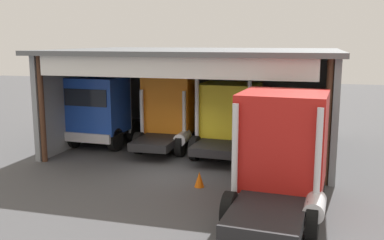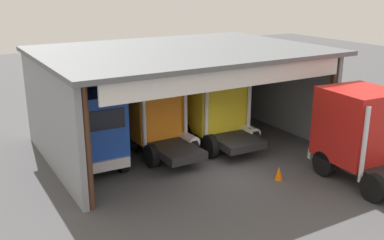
# 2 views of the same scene
# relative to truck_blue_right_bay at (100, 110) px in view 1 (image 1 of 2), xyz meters

# --- Properties ---
(ground_plane) EXTENTS (80.00, 80.00, 0.00)m
(ground_plane) POSITION_rel_truck_blue_right_bay_xyz_m (4.82, -3.38, -1.81)
(ground_plane) COLOR #4C4C4F
(ground_plane) RESTS_ON ground
(workshop_shed) EXTENTS (12.82, 9.54, 4.80)m
(workshop_shed) POSITION_rel_truck_blue_right_bay_xyz_m (4.82, 1.79, 1.51)
(workshop_shed) COLOR gray
(workshop_shed) RESTS_ON ground
(truck_blue_right_bay) EXTENTS (2.79, 4.44, 3.67)m
(truck_blue_right_bay) POSITION_rel_truck_blue_right_bay_xyz_m (0.00, 0.00, 0.00)
(truck_blue_right_bay) COLOR #1E47B7
(truck_blue_right_bay) RESTS_ON ground
(truck_orange_center_bay) EXTENTS (2.51, 4.72, 3.67)m
(truck_orange_center_bay) POSITION_rel_truck_blue_right_bay_xyz_m (3.42, 0.67, 0.08)
(truck_orange_center_bay) COLOR orange
(truck_orange_center_bay) RESTS_ON ground
(truck_yellow_center_right_bay) EXTENTS (2.81, 4.45, 3.55)m
(truck_yellow_center_right_bay) POSITION_rel_truck_blue_right_bay_xyz_m (6.46, 0.06, -0.07)
(truck_yellow_center_right_bay) COLOR yellow
(truck_yellow_center_right_bay) RESTS_ON ground
(truck_red_left_bay) EXTENTS (2.81, 5.52, 3.67)m
(truck_red_left_bay) POSITION_rel_truck_blue_right_bay_xyz_m (9.30, -6.21, 0.12)
(truck_red_left_bay) COLOR red
(truck_red_left_bay) RESTS_ON ground
(oil_drum) EXTENTS (0.58, 0.58, 0.91)m
(oil_drum) POSITION_rel_truck_blue_right_bay_xyz_m (8.36, 4.28, -1.36)
(oil_drum) COLOR #194CB2
(oil_drum) RESTS_ON ground
(tool_cart) EXTENTS (0.90, 0.60, 1.00)m
(tool_cart) POSITION_rel_truck_blue_right_bay_xyz_m (10.08, 4.59, -1.31)
(tool_cart) COLOR red
(tool_cart) RESTS_ON ground
(traffic_cone) EXTENTS (0.36, 0.36, 0.56)m
(traffic_cone) POSITION_rel_truck_blue_right_bay_xyz_m (6.33, -4.71, -1.53)
(traffic_cone) COLOR orange
(traffic_cone) RESTS_ON ground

